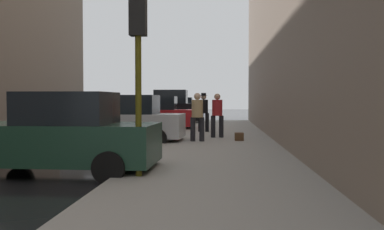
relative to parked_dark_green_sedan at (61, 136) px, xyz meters
The scene contains 12 objects.
sidewalk 3.84m from the parked_dark_green_sedan, 26.82° to the left, with size 4.00×40.00×0.15m, color gray.
parked_dark_green_sedan is the anchor object (origin of this frame).
parked_silver_sedan 6.36m from the parked_dark_green_sedan, 90.00° to the left, with size 4.26×2.17×1.79m.
parked_red_hatchback 12.91m from the parked_dark_green_sedan, 90.00° to the left, with size 4.20×2.07×1.79m.
parked_black_suv 18.74m from the parked_dark_green_sedan, 90.00° to the left, with size 4.61×2.07×2.25m.
parked_blue_sedan 25.01m from the parked_dark_green_sedan, 90.00° to the left, with size 4.22×2.10×1.79m.
fire_hydrant 6.73m from the parked_dark_green_sedan, 74.44° to the left, with size 0.42×0.22×0.70m.
traffic_light 2.78m from the parked_dark_green_sedan, 23.86° to the right, with size 0.32×0.32×3.60m.
pedestrian_in_red_jacket 8.36m from the parked_dark_green_sedan, 66.86° to the left, with size 0.52×0.45×1.71m.
pedestrian_with_fedora 10.92m from the parked_dark_green_sedan, 76.06° to the left, with size 0.52×0.44×1.78m.
pedestrian_in_tan_coat 6.65m from the parked_dark_green_sedan, 67.03° to the left, with size 0.51×0.42×1.71m.
duffel_bag 7.74m from the parked_dark_green_sedan, 58.02° to the left, with size 0.32×0.44×0.28m.
Camera 1 is at (6.10, -10.66, 1.63)m, focal length 40.00 mm.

